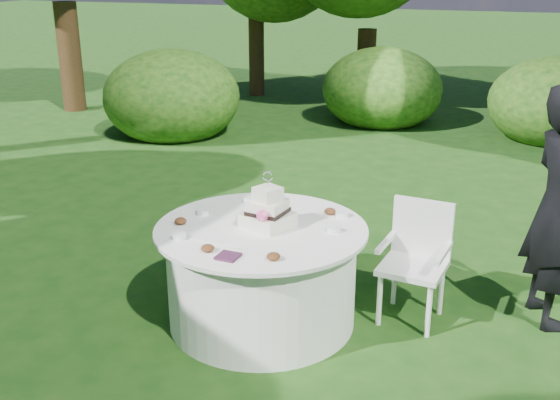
% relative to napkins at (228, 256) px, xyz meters
% --- Properties ---
extents(ground, '(80.00, 80.00, 0.00)m').
position_rel_napkins_xyz_m(ground, '(-0.02, 0.57, -0.78)').
color(ground, '#143B10').
rests_on(ground, ground).
extents(napkins, '(0.14, 0.14, 0.02)m').
position_rel_napkins_xyz_m(napkins, '(0.00, 0.00, 0.00)').
color(napkins, '#441D3A').
rests_on(napkins, table).
extents(feather_plume, '(0.48, 0.07, 0.01)m').
position_rel_napkins_xyz_m(feather_plume, '(-0.18, 0.17, -0.00)').
color(feather_plume, white).
rests_on(feather_plume, table).
extents(guest, '(0.67, 0.78, 1.82)m').
position_rel_napkins_xyz_m(guest, '(1.96, 1.46, 0.13)').
color(guest, black).
rests_on(guest, ground).
extents(table, '(1.56, 1.56, 0.77)m').
position_rel_napkins_xyz_m(table, '(-0.02, 0.57, -0.39)').
color(table, white).
rests_on(table, ground).
extents(cake, '(0.39, 0.39, 0.43)m').
position_rel_napkins_xyz_m(cake, '(0.02, 0.60, 0.10)').
color(cake, white).
rests_on(cake, table).
extents(chair, '(0.50, 0.49, 0.91)m').
position_rel_napkins_xyz_m(chair, '(1.02, 1.11, -0.26)').
color(chair, silver).
rests_on(chair, ground).
extents(votives, '(1.14, 0.97, 0.04)m').
position_rel_napkins_xyz_m(votives, '(-0.08, 0.70, 0.01)').
color(votives, white).
rests_on(votives, table).
extents(petal_cups, '(1.04, 1.07, 0.05)m').
position_rel_napkins_xyz_m(petal_cups, '(-0.03, 0.38, 0.02)').
color(petal_cups, '#562D16').
rests_on(petal_cups, table).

